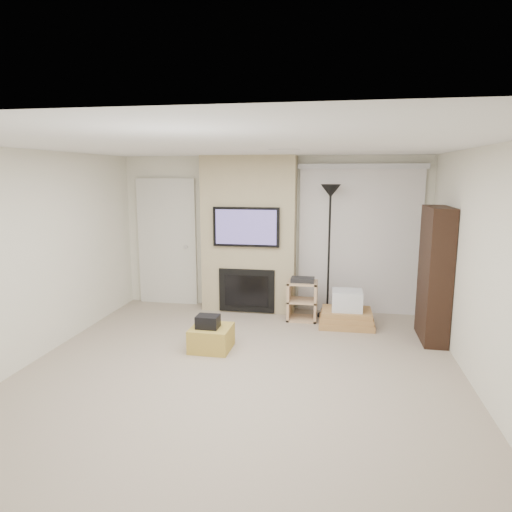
% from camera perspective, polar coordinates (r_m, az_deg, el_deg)
% --- Properties ---
extents(floor, '(5.00, 5.50, 0.00)m').
position_cam_1_polar(floor, '(5.23, -2.33, -14.89)').
color(floor, tan).
rests_on(floor, ground).
extents(ceiling, '(5.00, 5.50, 0.00)m').
position_cam_1_polar(ceiling, '(4.74, -2.56, 13.64)').
color(ceiling, white).
rests_on(ceiling, wall_back).
extents(wall_back, '(5.00, 0.00, 2.50)m').
position_cam_1_polar(wall_back, '(7.50, 2.03, 2.84)').
color(wall_back, white).
rests_on(wall_back, ground).
extents(wall_front, '(5.00, 0.00, 2.50)m').
position_cam_1_polar(wall_front, '(2.34, -17.42, -14.80)').
color(wall_front, white).
rests_on(wall_front, ground).
extents(wall_left, '(0.00, 5.50, 2.50)m').
position_cam_1_polar(wall_left, '(5.88, -26.97, -0.35)').
color(wall_left, white).
rests_on(wall_left, ground).
extents(wall_right, '(0.00, 5.50, 2.50)m').
position_cam_1_polar(wall_right, '(4.95, 27.15, -2.19)').
color(wall_right, white).
rests_on(wall_right, ground).
extents(hvac_vent, '(0.35, 0.18, 0.01)m').
position_cam_1_polar(hvac_vent, '(5.46, 3.51, 13.15)').
color(hvac_vent, silver).
rests_on(hvac_vent, ceiling).
extents(ottoman, '(0.51, 0.51, 0.30)m').
position_cam_1_polar(ottoman, '(5.94, -5.60, -10.16)').
color(ottoman, gold).
rests_on(ottoman, floor).
extents(black_bag, '(0.28, 0.23, 0.16)m').
position_cam_1_polar(black_bag, '(5.84, -6.04, -8.16)').
color(black_bag, black).
rests_on(black_bag, ottoman).
extents(fireplace_wall, '(1.50, 0.47, 2.50)m').
position_cam_1_polar(fireplace_wall, '(7.35, -0.90, 2.58)').
color(fireplace_wall, tan).
rests_on(fireplace_wall, floor).
extents(entry_door, '(1.02, 0.11, 2.14)m').
position_cam_1_polar(entry_door, '(7.94, -11.00, 1.64)').
color(entry_door, silver).
rests_on(entry_door, floor).
extents(vertical_blinds, '(1.98, 0.10, 2.37)m').
position_cam_1_polar(vertical_blinds, '(7.39, 12.80, 2.66)').
color(vertical_blinds, silver).
rests_on(vertical_blinds, floor).
extents(floor_lamp, '(0.31, 0.31, 2.06)m').
position_cam_1_polar(floor_lamp, '(7.03, 9.24, 5.27)').
color(floor_lamp, black).
rests_on(floor_lamp, floor).
extents(av_stand, '(0.45, 0.38, 0.66)m').
position_cam_1_polar(av_stand, '(7.04, 5.80, -5.21)').
color(av_stand, tan).
rests_on(av_stand, floor).
extents(box_stack, '(0.80, 0.61, 0.53)m').
position_cam_1_polar(box_stack, '(6.90, 11.26, -6.93)').
color(box_stack, '#B6844C').
rests_on(box_stack, floor).
extents(bookshelf, '(0.30, 0.80, 1.80)m').
position_cam_1_polar(bookshelf, '(6.50, 21.45, -2.18)').
color(bookshelf, black).
rests_on(bookshelf, floor).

